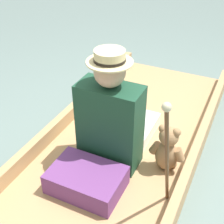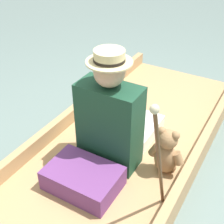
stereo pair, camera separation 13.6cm
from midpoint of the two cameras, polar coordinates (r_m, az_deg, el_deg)
The scene contains 7 objects.
ground_plane at distance 2.51m, azimuth 3.64°, elevation -8.12°, with size 16.00×16.00×0.00m, color slate.
punt_boat at distance 2.46m, azimuth 3.69°, elevation -6.92°, with size 1.14×2.84×0.24m.
seat_cushion at distance 2.07m, azimuth -3.39°, elevation -12.04°, with size 0.47×0.33×0.15m.
seated_person at distance 2.17m, azimuth 2.39°, elevation -1.43°, with size 0.43×0.72×0.85m.
teddy_bear at distance 2.15m, azimuth 11.74°, elevation -7.26°, with size 0.26×0.15×0.37m.
wine_glass at distance 2.69m, azimuth -1.36°, elevation 0.19°, with size 0.08×0.08×0.09m.
walking_cane at distance 1.60m, azimuth 11.00°, elevation -7.97°, with size 0.04×0.32×0.89m.
Camera 2 is at (0.85, -1.65, 1.68)m, focal length 50.00 mm.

